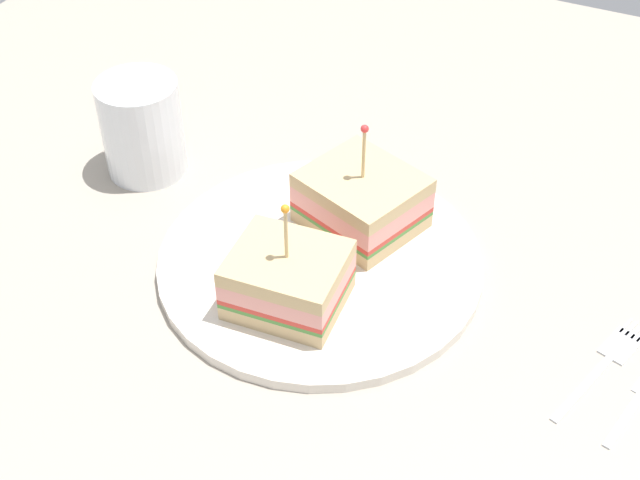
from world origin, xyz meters
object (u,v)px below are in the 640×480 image
(drink_glass, at_px, (143,133))
(plate, at_px, (320,261))
(sandwich_half_back, at_px, (283,278))
(fork, at_px, (609,358))
(sandwich_half_front, at_px, (362,200))

(drink_glass, bearing_deg, plate, -103.94)
(sandwich_half_back, xyz_separation_m, drink_glass, (0.11, 0.21, 0.01))
(sandwich_half_back, distance_m, fork, 0.27)
(sandwich_half_back, bearing_deg, drink_glass, 61.78)
(plate, distance_m, fork, 0.25)
(sandwich_half_back, relative_size, fork, 0.79)
(sandwich_half_back, xyz_separation_m, fork, (0.06, -0.26, -0.03))
(sandwich_half_back, height_order, drink_glass, sandwich_half_back)
(plate, bearing_deg, sandwich_half_front, -13.30)
(plate, height_order, sandwich_half_back, sandwich_half_back)
(plate, relative_size, drink_glass, 2.92)
(sandwich_half_front, bearing_deg, sandwich_half_back, 171.27)
(plate, distance_m, drink_glass, 0.23)
(plate, xyz_separation_m, drink_glass, (0.05, 0.22, 0.04))
(sandwich_half_front, height_order, drink_glass, sandwich_half_front)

